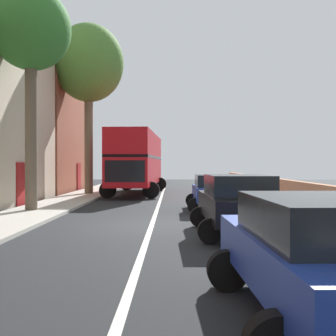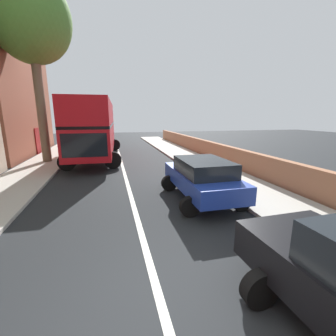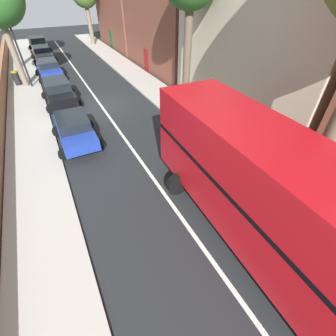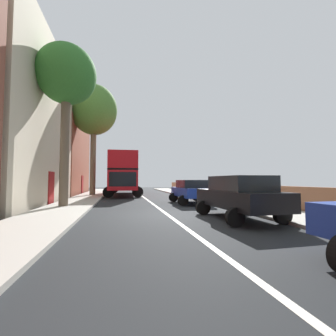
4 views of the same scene
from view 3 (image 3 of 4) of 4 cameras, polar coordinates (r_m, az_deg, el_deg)
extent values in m
plane|color=black|center=(18.66, -16.37, 14.76)|extent=(84.00, 84.00, 0.00)
cube|color=silver|center=(18.66, -16.37, 14.77)|extent=(0.16, 54.00, 0.01)
cube|color=#B2ADA3|center=(20.06, -2.26, 18.15)|extent=(2.60, 60.00, 0.12)
cube|color=#B2ADA3|center=(18.45, -31.28, 10.48)|extent=(2.60, 60.00, 0.12)
cube|color=brown|center=(36.91, -11.28, 34.21)|extent=(4.00, 11.52, 8.84)
cube|color=#194C23|center=(36.73, -13.92, 28.52)|extent=(0.08, 1.10, 2.10)
cube|color=brown|center=(25.83, -0.98, 33.53)|extent=(4.00, 11.52, 9.42)
cube|color=maroon|center=(25.61, -5.35, 25.02)|extent=(0.08, 1.10, 2.10)
cube|color=beige|center=(16.07, 22.22, 30.52)|extent=(4.00, 11.52, 10.97)
cube|color=maroon|center=(15.82, 13.01, 15.11)|extent=(0.08, 1.10, 2.10)
cube|color=red|center=(7.86, 24.69, -12.30)|extent=(2.91, 11.22, 1.70)
cube|color=black|center=(7.22, 26.66, -7.60)|extent=(2.93, 11.11, 0.16)
cube|color=red|center=(6.70, 28.68, -2.66)|extent=(2.91, 11.22, 1.50)
cube|color=black|center=(10.94, 4.26, 8.15)|extent=(2.20, 0.14, 1.19)
cylinder|color=black|center=(9.89, 2.41, -3.96)|extent=(1.01, 0.34, 1.00)
cylinder|color=black|center=(11.06, 14.25, 0.10)|extent=(1.01, 0.34, 1.00)
cube|color=#1E389E|center=(25.87, -27.31, 20.79)|extent=(1.93, 4.42, 0.62)
cube|color=black|center=(25.95, -27.76, 22.03)|extent=(1.72, 2.46, 0.50)
cylinder|color=black|center=(24.77, -24.41, 19.73)|extent=(0.65, 0.24, 0.64)
cylinder|color=black|center=(24.66, -28.65, 18.42)|extent=(0.65, 0.24, 0.64)
cylinder|color=black|center=(27.37, -25.47, 21.09)|extent=(0.65, 0.24, 0.64)
cylinder|color=black|center=(27.26, -29.34, 19.89)|extent=(0.65, 0.24, 0.64)
cube|color=#1E389E|center=(13.95, -21.97, 8.47)|extent=(1.74, 4.18, 0.57)
cube|color=black|center=(13.89, -22.66, 10.74)|extent=(1.60, 2.30, 0.50)
cylinder|color=black|center=(13.12, -16.79, 5.44)|extent=(0.64, 0.22, 0.64)
cylinder|color=black|center=(13.04, -24.25, 3.18)|extent=(0.64, 0.22, 0.64)
cylinder|color=black|center=(15.36, -19.20, 10.10)|extent=(0.64, 0.22, 0.64)
cylinder|color=black|center=(15.29, -25.63, 8.17)|extent=(0.64, 0.22, 0.64)
cube|color=slate|center=(32.62, -28.62, 23.53)|extent=(1.99, 4.24, 0.56)
cube|color=black|center=(32.72, -28.98, 24.45)|extent=(1.77, 2.36, 0.49)
cylinder|color=black|center=(31.53, -26.32, 22.92)|extent=(0.65, 0.25, 0.64)
cylinder|color=black|center=(31.40, -29.77, 21.84)|extent=(0.65, 0.25, 0.64)
cylinder|color=black|center=(34.04, -27.07, 23.70)|extent=(0.65, 0.25, 0.64)
cylinder|color=black|center=(33.92, -30.28, 22.70)|extent=(0.65, 0.25, 0.64)
cube|color=black|center=(19.60, -25.32, 16.40)|extent=(1.90, 4.48, 0.65)
cube|color=black|center=(19.62, -25.93, 18.20)|extent=(1.70, 2.48, 0.57)
cylinder|color=black|center=(18.56, -21.45, 14.61)|extent=(0.65, 0.24, 0.64)
cylinder|color=black|center=(18.45, -26.99, 12.89)|extent=(0.65, 0.24, 0.64)
cylinder|color=black|center=(21.12, -23.09, 17.06)|extent=(0.65, 0.24, 0.64)
cylinder|color=black|center=(21.02, -28.00, 15.54)|extent=(0.65, 0.24, 0.64)
cube|color=#1E6038|center=(37.82, -29.37, 25.06)|extent=(1.93, 4.43, 0.64)
cube|color=black|center=(37.94, -29.72, 25.97)|extent=(1.74, 2.45, 0.58)
cylinder|color=black|center=(36.62, -27.37, 24.50)|extent=(0.64, 0.23, 0.64)
cylinder|color=black|center=(36.54, -30.43, 23.56)|extent=(0.64, 0.23, 0.64)
cylinder|color=black|center=(39.29, -27.89, 25.14)|extent=(0.64, 0.23, 0.64)
cylinder|color=black|center=(39.22, -30.75, 24.26)|extent=(0.64, 0.23, 0.64)
cylinder|color=#7A6B56|center=(39.02, -18.86, 30.90)|extent=(0.54, 0.54, 5.27)
cylinder|color=#7A6B56|center=(24.25, -33.89, 22.67)|extent=(0.47, 0.47, 5.28)
cylinder|color=brown|center=(30.78, -35.06, 25.76)|extent=(0.50, 0.50, 6.33)
cylinder|color=brown|center=(16.10, 4.74, 25.42)|extent=(0.49, 0.49, 6.67)
cylinder|color=black|center=(23.69, -33.16, 23.60)|extent=(0.14, 0.14, 6.00)
cylinder|color=black|center=(25.25, -33.40, 18.03)|extent=(0.52, 0.52, 1.05)
cylinder|color=olive|center=(25.11, -33.88, 19.21)|extent=(0.55, 0.55, 0.10)
camera|label=1|loc=(30.73, -25.49, 26.09)|focal=43.91mm
camera|label=2|loc=(20.63, -18.37, 25.73)|focal=24.34mm
camera|label=4|loc=(27.86, -18.27, 25.64)|focal=24.14mm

